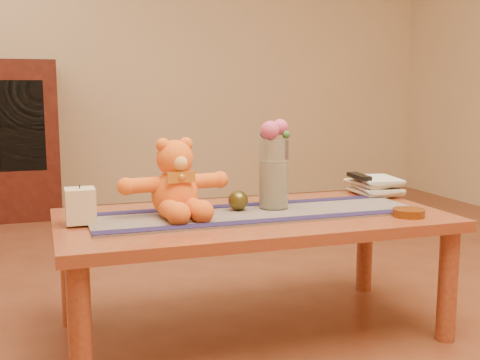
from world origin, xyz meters
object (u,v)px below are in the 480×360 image
object	(u,v)px
bronze_ball	(238,200)
pillar_candle	(80,206)
book_bottom	(358,193)
amber_dish	(409,213)
glass_vase	(274,174)
teddy_bear	(175,179)
tv_remote	(359,176)

from	to	relation	value
bronze_ball	pillar_candle	bearing A→B (deg)	-177.10
book_bottom	amber_dish	world-z (taller)	amber_dish
pillar_candle	glass_vase	bearing A→B (deg)	2.13
glass_vase	book_bottom	bearing A→B (deg)	20.97
glass_vase	bronze_ball	size ratio (longest dim) A/B	3.52
glass_vase	amber_dish	world-z (taller)	glass_vase
pillar_candle	glass_vase	xyz separation A→B (m)	(0.71, 0.03, 0.07)
bronze_ball	amber_dish	bearing A→B (deg)	-25.55
teddy_bear	tv_remote	size ratio (longest dim) A/B	2.40
pillar_candle	book_bottom	size ratio (longest dim) A/B	0.52
bronze_ball	tv_remote	size ratio (longest dim) A/B	0.46
amber_dish	pillar_candle	bearing A→B (deg)	168.08
pillar_candle	bronze_ball	bearing A→B (deg)	2.90
bronze_ball	amber_dish	world-z (taller)	bronze_ball
bronze_ball	amber_dish	size ratio (longest dim) A/B	0.65
tv_remote	amber_dish	world-z (taller)	tv_remote
pillar_candle	bronze_ball	distance (m)	0.57
teddy_bear	glass_vase	xyz separation A→B (m)	(0.38, -0.01, 0.00)
bronze_ball	glass_vase	bearing A→B (deg)	-0.99
teddy_bear	bronze_ball	bearing A→B (deg)	-8.72
tv_remote	bronze_ball	bearing A→B (deg)	-159.49
tv_remote	amber_dish	bearing A→B (deg)	-90.29
book_bottom	amber_dish	bearing A→B (deg)	-93.28
teddy_bear	book_bottom	bearing A→B (deg)	3.55
teddy_bear	tv_remote	bearing A→B (deg)	2.90
teddy_bear	glass_vase	world-z (taller)	same
bronze_ball	tv_remote	xyz separation A→B (m)	(0.60, 0.16, 0.04)
pillar_candle	tv_remote	xyz separation A→B (m)	(1.16, 0.19, 0.02)
glass_vase	tv_remote	size ratio (longest dim) A/B	1.62
bronze_ball	book_bottom	bearing A→B (deg)	16.15
book_bottom	bronze_ball	bearing A→B (deg)	-161.63
pillar_candle	amber_dish	bearing A→B (deg)	-11.92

